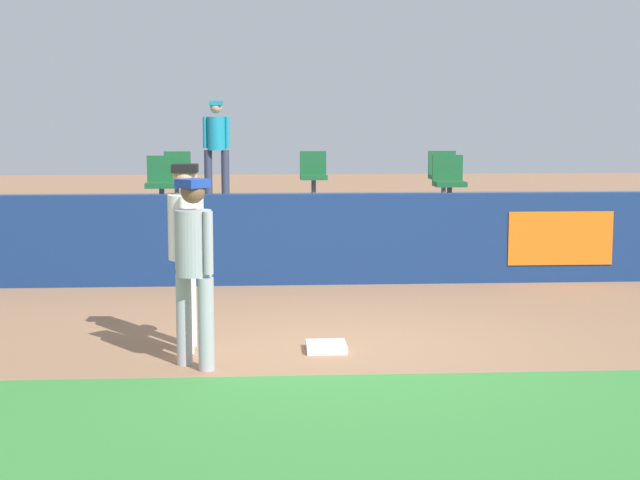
{
  "coord_description": "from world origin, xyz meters",
  "views": [
    {
      "loc": [
        -0.87,
        -9.8,
        2.35
      ],
      "look_at": [
        -0.2,
        0.83,
        1.0
      ],
      "focal_mm": 55.03,
      "sensor_mm": 36.0,
      "label": 1
    }
  ],
  "objects_px": {
    "seat_back_center": "(313,173)",
    "spectator_hooded": "(216,142)",
    "seat_back_right": "(443,172)",
    "player_fielder_home": "(187,243)",
    "seat_front_left": "(162,180)",
    "seat_back_left": "(177,173)",
    "player_runner_visitor": "(194,259)",
    "seat_front_right": "(449,179)",
    "first_base": "(326,347)"
  },
  "relations": [
    {
      "from": "first_base",
      "to": "seat_back_center",
      "type": "relative_size",
      "value": 0.48
    },
    {
      "from": "seat_back_center",
      "to": "spectator_hooded",
      "type": "distance_m",
      "value": 1.89
    },
    {
      "from": "seat_back_left",
      "to": "seat_back_right",
      "type": "relative_size",
      "value": 1.0
    },
    {
      "from": "player_runner_visitor",
      "to": "seat_back_center",
      "type": "bearing_deg",
      "value": 124.81
    },
    {
      "from": "player_fielder_home",
      "to": "player_runner_visitor",
      "type": "height_order",
      "value": "player_fielder_home"
    },
    {
      "from": "seat_back_right",
      "to": "seat_front_right",
      "type": "bearing_deg",
      "value": -97.9
    },
    {
      "from": "seat_front_left",
      "to": "seat_back_left",
      "type": "bearing_deg",
      "value": 87.44
    },
    {
      "from": "player_runner_visitor",
      "to": "spectator_hooded",
      "type": "distance_m",
      "value": 8.54
    },
    {
      "from": "seat_back_left",
      "to": "seat_back_right",
      "type": "distance_m",
      "value": 4.6
    },
    {
      "from": "spectator_hooded",
      "to": "seat_back_left",
      "type": "bearing_deg",
      "value": 51.67
    },
    {
      "from": "first_base",
      "to": "seat_back_right",
      "type": "distance_m",
      "value": 7.78
    },
    {
      "from": "spectator_hooded",
      "to": "seat_back_right",
      "type": "bearing_deg",
      "value": 175.21
    },
    {
      "from": "player_fielder_home",
      "to": "seat_front_left",
      "type": "distance_m",
      "value": 5.33
    },
    {
      "from": "player_runner_visitor",
      "to": "spectator_hooded",
      "type": "bearing_deg",
      "value": 136.96
    },
    {
      "from": "first_base",
      "to": "player_runner_visitor",
      "type": "relative_size",
      "value": 0.23
    },
    {
      "from": "seat_front_right",
      "to": "seat_back_left",
      "type": "bearing_deg",
      "value": 157.5
    },
    {
      "from": "seat_back_center",
      "to": "spectator_hooded",
      "type": "height_order",
      "value": "spectator_hooded"
    },
    {
      "from": "first_base",
      "to": "player_fielder_home",
      "type": "height_order",
      "value": "player_fielder_home"
    },
    {
      "from": "player_fielder_home",
      "to": "spectator_hooded",
      "type": "distance_m",
      "value": 7.8
    },
    {
      "from": "player_runner_visitor",
      "to": "player_fielder_home",
      "type": "bearing_deg",
      "value": 145.23
    },
    {
      "from": "seat_front_left",
      "to": "seat_back_center",
      "type": "xyz_separation_m",
      "value": [
        2.42,
        1.8,
        -0.0
      ]
    },
    {
      "from": "player_runner_visitor",
      "to": "seat_back_left",
      "type": "bearing_deg",
      "value": 141.8
    },
    {
      "from": "player_runner_visitor",
      "to": "seat_front_left",
      "type": "relative_size",
      "value": 2.11
    },
    {
      "from": "seat_front_left",
      "to": "seat_back_right",
      "type": "relative_size",
      "value": 1.0
    },
    {
      "from": "first_base",
      "to": "seat_front_right",
      "type": "xyz_separation_m",
      "value": [
        2.29,
        5.43,
        1.34
      ]
    },
    {
      "from": "first_base",
      "to": "seat_front_left",
      "type": "bearing_deg",
      "value": 111.52
    },
    {
      "from": "seat_back_center",
      "to": "seat_front_right",
      "type": "bearing_deg",
      "value": -41.86
    },
    {
      "from": "first_base",
      "to": "seat_back_center",
      "type": "height_order",
      "value": "seat_back_center"
    },
    {
      "from": "seat_front_left",
      "to": "seat_back_center",
      "type": "distance_m",
      "value": 3.01
    },
    {
      "from": "player_runner_visitor",
      "to": "seat_front_left",
      "type": "distance_m",
      "value": 6.08
    },
    {
      "from": "seat_back_left",
      "to": "seat_front_right",
      "type": "bearing_deg",
      "value": -22.5
    },
    {
      "from": "seat_front_right",
      "to": "seat_back_center",
      "type": "xyz_separation_m",
      "value": [
        -2.01,
        1.8,
        -0.0
      ]
    },
    {
      "from": "seat_back_center",
      "to": "seat_back_left",
      "type": "bearing_deg",
      "value": -180.0
    },
    {
      "from": "player_runner_visitor",
      "to": "spectator_hooded",
      "type": "xyz_separation_m",
      "value": [
        -0.14,
        8.49,
        0.87
      ]
    },
    {
      "from": "player_runner_visitor",
      "to": "seat_front_right",
      "type": "relative_size",
      "value": 2.11
    },
    {
      "from": "player_fielder_home",
      "to": "first_base",
      "type": "bearing_deg",
      "value": 84.24
    },
    {
      "from": "player_fielder_home",
      "to": "seat_back_left",
      "type": "height_order",
      "value": "player_fielder_home"
    },
    {
      "from": "player_fielder_home",
      "to": "player_runner_visitor",
      "type": "xyz_separation_m",
      "value": [
        0.12,
        -0.73,
        -0.06
      ]
    },
    {
      "from": "seat_front_right",
      "to": "first_base",
      "type": "bearing_deg",
      "value": -112.84
    },
    {
      "from": "seat_back_right",
      "to": "spectator_hooded",
      "type": "height_order",
      "value": "spectator_hooded"
    },
    {
      "from": "seat_back_center",
      "to": "seat_front_left",
      "type": "bearing_deg",
      "value": -143.33
    },
    {
      "from": "player_fielder_home",
      "to": "seat_back_right",
      "type": "distance_m",
      "value": 8.1
    },
    {
      "from": "player_runner_visitor",
      "to": "seat_front_right",
      "type": "distance_m",
      "value": 6.99
    },
    {
      "from": "first_base",
      "to": "player_runner_visitor",
      "type": "xyz_separation_m",
      "value": [
        -1.27,
        -0.58,
        0.99
      ]
    },
    {
      "from": "seat_back_center",
      "to": "seat_back_right",
      "type": "xyz_separation_m",
      "value": [
        2.26,
        0.0,
        0.0
      ]
    },
    {
      "from": "seat_back_left",
      "to": "seat_front_left",
      "type": "bearing_deg",
      "value": -92.56
    },
    {
      "from": "player_fielder_home",
      "to": "seat_front_left",
      "type": "height_order",
      "value": "player_fielder_home"
    },
    {
      "from": "seat_front_left",
      "to": "seat_back_right",
      "type": "bearing_deg",
      "value": 21.06
    },
    {
      "from": "seat_front_left",
      "to": "seat_back_left",
      "type": "distance_m",
      "value": 1.8
    },
    {
      "from": "seat_front_right",
      "to": "seat_back_center",
      "type": "height_order",
      "value": "same"
    }
  ]
}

